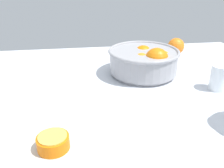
# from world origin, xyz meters

# --- Properties ---
(ground_plane) EXTENTS (1.42, 1.04, 0.03)m
(ground_plane) POSITION_xyz_m (0.00, 0.00, -0.01)
(ground_plane) COLOR silver
(fruit_bowl) EXTENTS (0.26, 0.26, 0.12)m
(fruit_bowl) POSITION_xyz_m (0.16, 0.14, 0.05)
(fruit_bowl) COLOR #99999E
(fruit_bowl) RESTS_ON ground_plane
(juice_glass) EXTENTS (0.06, 0.06, 0.08)m
(juice_glass) POSITION_xyz_m (0.37, -0.02, 0.04)
(juice_glass) COLOR white
(juice_glass) RESTS_ON ground_plane
(cutting_board) EXTENTS (0.32, 0.24, 0.01)m
(cutting_board) POSITION_xyz_m (-0.13, -0.28, 0.01)
(cutting_board) COLOR beige
(cutting_board) RESTS_ON ground_plane
(orange_half_0) EXTENTS (0.07, 0.07, 0.03)m
(orange_half_0) POSITION_xyz_m (-0.14, -0.26, 0.03)
(orange_half_0) COLOR orange
(orange_half_0) RESTS_ON cutting_board
(loose_orange_0) EXTENTS (0.08, 0.08, 0.08)m
(loose_orange_0) POSITION_xyz_m (0.38, 0.35, 0.04)
(loose_orange_0) COLOR orange
(loose_orange_0) RESTS_ON ground_plane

